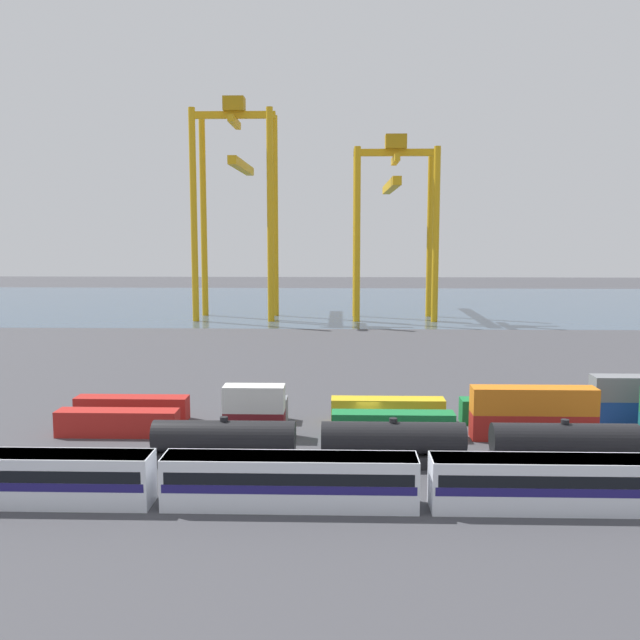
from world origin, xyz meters
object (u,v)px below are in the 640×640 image
shipping_container_13 (388,410)px  gantry_crane_central (394,206)px  gantry_crane_west (237,188)px  freight_tank_row (393,443)px  shipping_container_12 (259,409)px  passenger_train (290,479)px  shipping_container_4 (533,426)px  shipping_container_1 (254,424)px  shipping_container_0 (118,423)px  shipping_container_11 (132,408)px

shipping_container_13 → gantry_crane_central: gantry_crane_central is taller
gantry_crane_west → freight_tank_row: bearing=-74.9°
freight_tank_row → gantry_crane_central: bearing=85.9°
shipping_container_12 → gantry_crane_central: gantry_crane_central is taller
shipping_container_12 → gantry_crane_central: bearing=77.4°
passenger_train → shipping_container_4: passenger_train is taller
shipping_container_1 → gantry_crane_central: 105.89m
passenger_train → shipping_container_13: 25.34m
shipping_container_4 → freight_tank_row: bearing=-149.6°
passenger_train → shipping_container_13: bearing=69.7°
passenger_train → gantry_crane_central: size_ratio=1.37×
freight_tank_row → shipping_container_0: freight_tank_row is taller
shipping_container_0 → shipping_container_13: same height
freight_tank_row → shipping_container_13: freight_tank_row is taller
shipping_container_0 → shipping_container_13: (27.36, 5.82, 0.00)m
shipping_container_0 → shipping_container_4: bearing=0.0°
shipping_container_11 → freight_tank_row: bearing=-27.7°
shipping_container_12 → gantry_crane_west: size_ratio=0.12×
gantry_crane_west → shipping_container_4: bearing=-66.4°
shipping_container_1 → gantry_crane_west: 104.88m
shipping_container_0 → gantry_crane_central: gantry_crane_central is taller
shipping_container_1 → shipping_container_12: 5.83m
gantry_crane_west → shipping_container_11: bearing=-88.8°
shipping_container_0 → gantry_crane_west: bearing=91.3°
freight_tank_row → shipping_container_12: 19.50m
shipping_container_4 → shipping_container_12: 28.26m
shipping_container_12 → shipping_container_13: size_ratio=0.50×
shipping_container_4 → shipping_container_13: 15.02m
shipping_container_11 → gantry_crane_west: gantry_crane_west is taller
freight_tank_row → gantry_crane_central: gantry_crane_central is taller
shipping_container_0 → shipping_container_13: 27.98m
freight_tank_row → shipping_container_4: size_ratio=3.47×
gantry_crane_west → gantry_crane_central: 37.32m
shipping_container_4 → gantry_crane_central: bearing=93.7°
freight_tank_row → shipping_container_4: freight_tank_row is taller
gantry_crane_central → shipping_container_11: bearing=-110.3°
shipping_container_12 → gantry_crane_west: 99.35m
shipping_container_4 → shipping_container_12: size_ratio=2.00×
shipping_container_11 → shipping_container_12: (13.81, 0.00, 0.00)m
shipping_container_13 → gantry_crane_west: (-29.66, 93.60, 29.29)m
shipping_container_0 → shipping_container_12: (13.55, 5.82, 0.00)m
shipping_container_1 → shipping_container_4: same height
shipping_container_1 → shipping_container_11: bearing=157.4°
freight_tank_row → gantry_crane_central: 112.07m
passenger_train → shipping_container_0: 25.84m
shipping_container_4 → gantry_crane_west: bearing=113.6°
shipping_container_12 → freight_tank_row: bearing=-46.9°
shipping_container_12 → shipping_container_13: 13.81m
freight_tank_row → shipping_container_11: size_ratio=3.47×
shipping_container_0 → shipping_container_4: 41.21m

